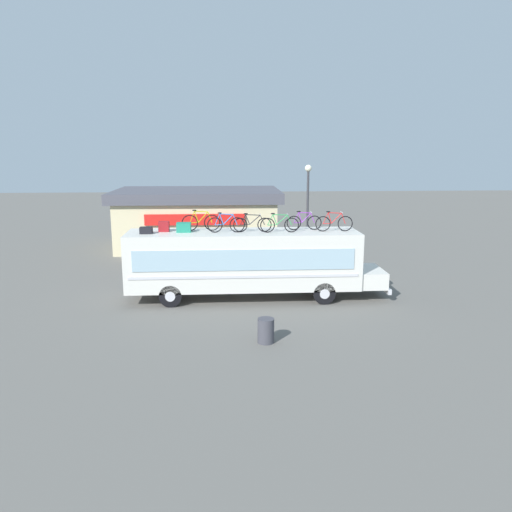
{
  "coord_description": "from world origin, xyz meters",
  "views": [
    {
      "loc": [
        -0.81,
        -22.62,
        6.83
      ],
      "look_at": [
        0.58,
        0.0,
        2.0
      ],
      "focal_mm": 35.36,
      "sensor_mm": 36.0,
      "label": 1
    }
  ],
  "objects_px": {
    "rooftop_bicycle_1": "(201,222)",
    "street_lamp": "(308,200)",
    "luggage_bag_3": "(184,227)",
    "rooftop_bicycle_2": "(226,224)",
    "rooftop_bicycle_6": "(334,223)",
    "luggage_bag_2": "(164,226)",
    "rooftop_bicycle_5": "(304,222)",
    "rooftop_bicycle_4": "(279,224)",
    "rooftop_bicycle_3": "(252,224)",
    "bus": "(247,260)",
    "trash_bin": "(266,331)",
    "luggage_bag_1": "(146,230)"
  },
  "relations": [
    {
      "from": "rooftop_bicycle_1",
      "to": "street_lamp",
      "type": "bearing_deg",
      "value": 46.82
    },
    {
      "from": "luggage_bag_3",
      "to": "rooftop_bicycle_1",
      "type": "relative_size",
      "value": 0.37
    },
    {
      "from": "rooftop_bicycle_2",
      "to": "rooftop_bicycle_6",
      "type": "bearing_deg",
      "value": 0.37
    },
    {
      "from": "luggage_bag_2",
      "to": "rooftop_bicycle_5",
      "type": "xyz_separation_m",
      "value": [
        6.43,
        0.04,
        0.14
      ]
    },
    {
      "from": "street_lamp",
      "to": "rooftop_bicycle_5",
      "type": "bearing_deg",
      "value": -100.64
    },
    {
      "from": "luggage_bag_2",
      "to": "rooftop_bicycle_5",
      "type": "relative_size",
      "value": 0.29
    },
    {
      "from": "luggage_bag_3",
      "to": "rooftop_bicycle_4",
      "type": "bearing_deg",
      "value": -4.97
    },
    {
      "from": "rooftop_bicycle_2",
      "to": "rooftop_bicycle_5",
      "type": "height_order",
      "value": "rooftop_bicycle_2"
    },
    {
      "from": "rooftop_bicycle_5",
      "to": "rooftop_bicycle_6",
      "type": "xyz_separation_m",
      "value": [
        1.3,
        -0.46,
        0.01
      ]
    },
    {
      "from": "rooftop_bicycle_1",
      "to": "rooftop_bicycle_3",
      "type": "relative_size",
      "value": 1.01
    },
    {
      "from": "rooftop_bicycle_2",
      "to": "rooftop_bicycle_6",
      "type": "height_order",
      "value": "rooftop_bicycle_6"
    },
    {
      "from": "luggage_bag_2",
      "to": "rooftop_bicycle_6",
      "type": "relative_size",
      "value": 0.27
    },
    {
      "from": "bus",
      "to": "trash_bin",
      "type": "height_order",
      "value": "bus"
    },
    {
      "from": "rooftop_bicycle_4",
      "to": "luggage_bag_1",
      "type": "bearing_deg",
      "value": 179.49
    },
    {
      "from": "rooftop_bicycle_2",
      "to": "rooftop_bicycle_4",
      "type": "height_order",
      "value": "rooftop_bicycle_2"
    },
    {
      "from": "bus",
      "to": "street_lamp",
      "type": "distance_m",
      "value": 8.01
    },
    {
      "from": "rooftop_bicycle_4",
      "to": "rooftop_bicycle_1",
      "type": "bearing_deg",
      "value": 169.02
    },
    {
      "from": "bus",
      "to": "rooftop_bicycle_3",
      "type": "distance_m",
      "value": 1.72
    },
    {
      "from": "luggage_bag_3",
      "to": "rooftop_bicycle_6",
      "type": "xyz_separation_m",
      "value": [
        6.82,
        -0.21,
        0.17
      ]
    },
    {
      "from": "bus",
      "to": "rooftop_bicycle_3",
      "type": "height_order",
      "value": "rooftop_bicycle_3"
    },
    {
      "from": "luggage_bag_1",
      "to": "rooftop_bicycle_5",
      "type": "relative_size",
      "value": 0.33
    },
    {
      "from": "rooftop_bicycle_3",
      "to": "bus",
      "type": "bearing_deg",
      "value": 152.59
    },
    {
      "from": "rooftop_bicycle_4",
      "to": "rooftop_bicycle_6",
      "type": "relative_size",
      "value": 1.02
    },
    {
      "from": "bus",
      "to": "rooftop_bicycle_1",
      "type": "relative_size",
      "value": 6.8
    },
    {
      "from": "rooftop_bicycle_2",
      "to": "rooftop_bicycle_3",
      "type": "height_order",
      "value": "rooftop_bicycle_2"
    },
    {
      "from": "bus",
      "to": "rooftop_bicycle_6",
      "type": "bearing_deg",
      "value": -2.35
    },
    {
      "from": "luggage_bag_2",
      "to": "street_lamp",
      "type": "relative_size",
      "value": 0.08
    },
    {
      "from": "luggage_bag_1",
      "to": "rooftop_bicycle_2",
      "type": "xyz_separation_m",
      "value": [
        3.54,
        0.08,
        0.24
      ]
    },
    {
      "from": "luggage_bag_3",
      "to": "rooftop_bicycle_3",
      "type": "distance_m",
      "value": 3.1
    },
    {
      "from": "luggage_bag_1",
      "to": "rooftop_bicycle_4",
      "type": "relative_size",
      "value": 0.31
    },
    {
      "from": "luggage_bag_1",
      "to": "rooftop_bicycle_3",
      "type": "xyz_separation_m",
      "value": [
        4.73,
        0.16,
        0.22
      ]
    },
    {
      "from": "rooftop_bicycle_2",
      "to": "street_lamp",
      "type": "height_order",
      "value": "street_lamp"
    },
    {
      "from": "luggage_bag_1",
      "to": "rooftop_bicycle_1",
      "type": "relative_size",
      "value": 0.31
    },
    {
      "from": "bus",
      "to": "trash_bin",
      "type": "relative_size",
      "value": 13.27
    },
    {
      "from": "luggage_bag_1",
      "to": "rooftop_bicycle_1",
      "type": "height_order",
      "value": "rooftop_bicycle_1"
    },
    {
      "from": "rooftop_bicycle_4",
      "to": "street_lamp",
      "type": "height_order",
      "value": "street_lamp"
    },
    {
      "from": "luggage_bag_2",
      "to": "rooftop_bicycle_5",
      "type": "height_order",
      "value": "rooftop_bicycle_5"
    },
    {
      "from": "trash_bin",
      "to": "rooftop_bicycle_5",
      "type": "bearing_deg",
      "value": 69.14
    },
    {
      "from": "luggage_bag_2",
      "to": "street_lamp",
      "type": "bearing_deg",
      "value": 40.22
    },
    {
      "from": "rooftop_bicycle_4",
      "to": "rooftop_bicycle_5",
      "type": "height_order",
      "value": "rooftop_bicycle_5"
    },
    {
      "from": "luggage_bag_3",
      "to": "street_lamp",
      "type": "bearing_deg",
      "value": 44.78
    },
    {
      "from": "trash_bin",
      "to": "rooftop_bicycle_3",
      "type": "bearing_deg",
      "value": 91.95
    },
    {
      "from": "luggage_bag_3",
      "to": "rooftop_bicycle_5",
      "type": "distance_m",
      "value": 5.52
    },
    {
      "from": "rooftop_bicycle_6",
      "to": "bus",
      "type": "bearing_deg",
      "value": 177.65
    },
    {
      "from": "rooftop_bicycle_5",
      "to": "trash_bin",
      "type": "bearing_deg",
      "value": -110.86
    },
    {
      "from": "rooftop_bicycle_1",
      "to": "bus",
      "type": "bearing_deg",
      "value": -9.7
    },
    {
      "from": "rooftop_bicycle_2",
      "to": "rooftop_bicycle_4",
      "type": "xyz_separation_m",
      "value": [
        2.4,
        -0.13,
        -0.01
      ]
    },
    {
      "from": "rooftop_bicycle_3",
      "to": "rooftop_bicycle_5",
      "type": "bearing_deg",
      "value": 9.71
    },
    {
      "from": "luggage_bag_3",
      "to": "rooftop_bicycle_2",
      "type": "xyz_separation_m",
      "value": [
        1.9,
        -0.24,
        0.17
      ]
    },
    {
      "from": "bus",
      "to": "rooftop_bicycle_1",
      "type": "xyz_separation_m",
      "value": [
        -2.12,
        0.36,
        1.74
      ]
    }
  ]
}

